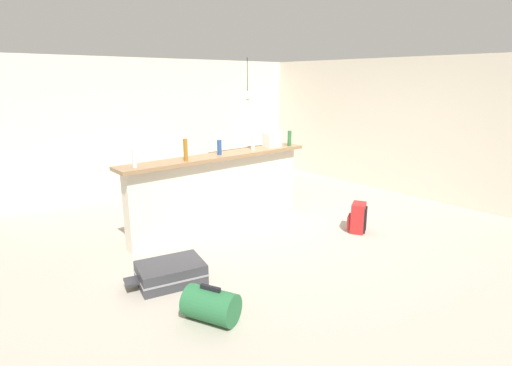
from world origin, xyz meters
The scene contains 17 objects.
ground_plane centered at (0.00, 0.00, -0.03)m, with size 13.00×13.00×0.05m, color #ADA393.
wall_back centered at (0.00, 3.05, 1.25)m, with size 6.60×0.10×2.50m, color silver.
wall_right centered at (3.05, 0.30, 1.25)m, with size 0.10×6.00×2.50m, color silver.
partition_half_wall centered at (-0.68, 0.33, 0.52)m, with size 2.80×0.20×1.04m, color silver.
bar_countertop centered at (-0.68, 0.33, 1.06)m, with size 2.96×0.40×0.05m, color #93704C.
bottle_clear centered at (-1.94, 0.28, 1.20)m, with size 0.06×0.06×0.22m, color silver.
bottle_amber centered at (-1.26, 0.24, 1.23)m, with size 0.06×0.06×0.29m, color #9E661E.
bottle_blue centered at (-0.68, 0.32, 1.19)m, with size 0.06×0.06×0.21m, color #284C89.
bottle_white centered at (-0.06, 0.33, 1.22)m, with size 0.06×0.06×0.26m, color silver.
bottle_green centered at (0.62, 0.23, 1.21)m, with size 0.06×0.06×0.24m, color #2D6B38.
grocery_bag centered at (0.36, 0.36, 1.20)m, with size 0.26×0.18×0.22m, color silver.
dining_table centered at (0.93, 1.81, 0.65)m, with size 1.10×0.80×0.74m.
dining_chair_near_partition centered at (0.86, 1.22, 0.52)m, with size 0.48×0.48×0.93m.
pendant_lamp centered at (0.99, 1.74, 1.83)m, with size 0.34×0.34×0.78m.
suitcase_flat_charcoal centered at (-2.05, -0.68, 0.11)m, with size 0.88×0.63×0.22m.
backpack_red centered at (0.72, -1.06, 0.20)m, with size 0.33×0.32×0.42m.
duffel_bag_green centered at (-2.11, -1.55, 0.15)m, with size 0.47×0.56×0.34m.
Camera 1 is at (-3.90, -4.28, 2.13)m, focal length 28.38 mm.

